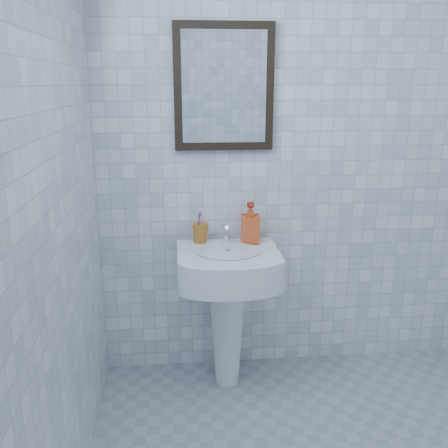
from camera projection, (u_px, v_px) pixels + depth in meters
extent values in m
cube|color=white|center=(307.00, 146.00, 2.62)|extent=(2.20, 0.02, 2.50)
cube|color=white|center=(26.00, 204.00, 1.37)|extent=(0.02, 2.40, 2.50)
cone|color=white|center=(227.00, 328.00, 2.65)|extent=(0.20, 0.20, 0.63)
cube|color=white|center=(228.00, 265.00, 2.50)|extent=(0.50, 0.36, 0.15)
cube|color=white|center=(225.00, 244.00, 2.62)|extent=(0.50, 0.09, 0.03)
cylinder|color=white|center=(229.00, 251.00, 2.45)|extent=(0.32, 0.32, 0.01)
cylinder|color=silver|center=(226.00, 239.00, 2.59)|extent=(0.04, 0.04, 0.04)
cylinder|color=silver|center=(226.00, 230.00, 2.56)|extent=(0.02, 0.08, 0.07)
cylinder|color=silver|center=(226.00, 232.00, 2.59)|extent=(0.03, 0.04, 0.08)
imported|color=red|center=(250.00, 222.00, 2.59)|extent=(0.10, 0.10, 0.21)
cube|color=black|center=(224.00, 87.00, 2.48)|extent=(0.50, 0.04, 0.62)
cube|color=silver|center=(224.00, 87.00, 2.46)|extent=(0.42, 0.00, 0.54)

